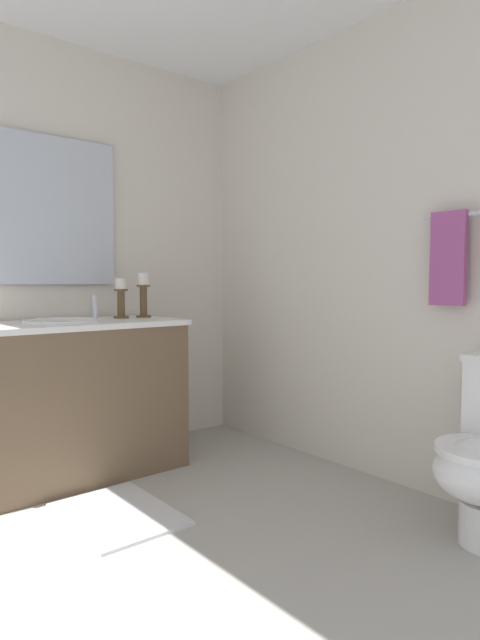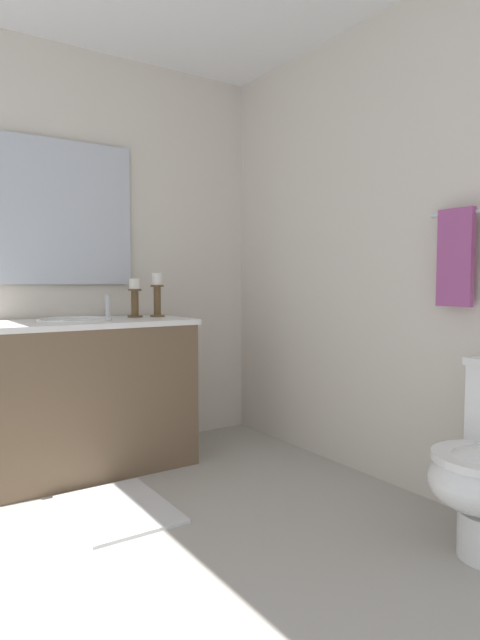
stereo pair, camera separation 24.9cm
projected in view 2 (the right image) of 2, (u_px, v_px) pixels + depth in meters
The scene contains 10 objects.
floor at pixel (197, 546), 2.17m from camera, with size 2.85×2.37×0.02m, color #B2ADA3.
wall_back at pixel (398, 250), 2.73m from camera, with size 2.85×0.04×2.45m, color silver.
wall_left at pixel (82, 255), 3.26m from camera, with size 0.04×2.37×2.45m, color silver.
vanity_cabinet at pixel (76, 396), 2.97m from camera, with size 0.58×1.29×0.85m.
sink_basin at pixel (75, 328), 2.94m from camera, with size 0.40×0.40×0.24m.
mirror at pixel (58, 212), 3.12m from camera, with size 0.02×0.89×0.84m, color silver.
candle_holder_tall at pixel (157, 294), 3.26m from camera, with size 0.09×0.09×0.27m.
candle_holder_short at pixel (135, 297), 3.20m from camera, with size 0.09×0.09×0.23m.
towel_near_vanity at pixel (455, 258), 2.37m from camera, with size 0.17×0.03×0.43m, color #A54C8C.
bath_mat at pixel (118, 509), 2.48m from camera, with size 0.60×0.44×0.02m, color silver.
Camera 2 is at (1.84, -1.02, 1.06)m, focal length 29.95 mm.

